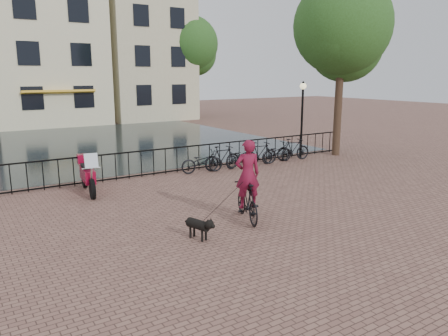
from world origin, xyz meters
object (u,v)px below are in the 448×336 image
cyclist (247,185)px  dog (198,227)px  motorcycle (87,171)px  lamp_post (302,107)px

cyclist → dog: cyclist is taller
dog → motorcycle: (-1.01, 5.53, 0.46)m
lamp_post → motorcycle: lamp_post is taller
motorcycle → lamp_post: bearing=11.3°
dog → motorcycle: 5.64m
dog → motorcycle: motorcycle is taller
lamp_post → cyclist: (-7.26, -5.83, -1.41)m
dog → motorcycle: size_ratio=0.42×
lamp_post → dog: 11.22m
cyclist → dog: 1.96m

